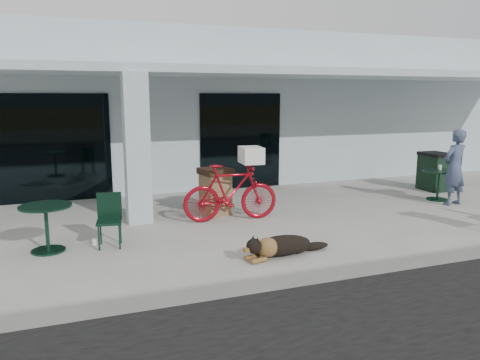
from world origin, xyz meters
name	(u,v)px	position (x,y,z in m)	size (l,w,h in m)	color
ground	(243,246)	(0.00, 0.00, 0.00)	(80.00, 80.00, 0.00)	#B1AEA7
building	(155,107)	(0.00, 8.50, 2.25)	(22.00, 7.00, 4.50)	silver
storefront_glass_left	(53,148)	(-3.20, 4.98, 1.35)	(2.80, 0.06, 2.70)	black
storefront_glass_right	(241,141)	(1.80, 4.98, 1.35)	(2.40, 0.06, 2.70)	black
column	(137,149)	(-1.50, 2.30, 1.56)	(0.50, 0.50, 3.12)	silver
overhang	(190,71)	(0.00, 3.60, 3.21)	(22.00, 2.80, 0.18)	silver
bicycle	(231,193)	(0.35, 1.69, 0.61)	(0.58, 2.04, 1.23)	#A00C1A
laundry_basket	(251,155)	(0.80, 1.65, 1.40)	(0.59, 0.44, 0.35)	white
dog	(282,244)	(0.42, -0.73, 0.20)	(1.21, 0.40, 0.40)	black
cup_near_dog	(94,242)	(-2.50, 1.00, 0.05)	(0.08, 0.08, 0.10)	white
cafe_table_near	(47,229)	(-3.26, 0.88, 0.41)	(0.87, 0.87, 0.82)	#113223
cafe_chair_near	(109,221)	(-2.24, 0.76, 0.47)	(0.43, 0.47, 0.95)	#113223
cafe_table_far	(438,185)	(5.99, 1.75, 0.38)	(0.82, 0.82, 0.77)	#113223
person	(455,167)	(5.94, 1.21, 0.93)	(0.68, 0.44, 1.85)	#3F4A6A
cup_on_table	(440,167)	(6.12, 1.87, 0.82)	(0.09, 0.09, 0.12)	white
trash_receptacle	(215,191)	(0.20, 2.31, 0.53)	(0.62, 0.62, 1.06)	olive
wheeled_bin	(435,171)	(6.84, 2.80, 0.53)	(0.66, 0.84, 1.07)	black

